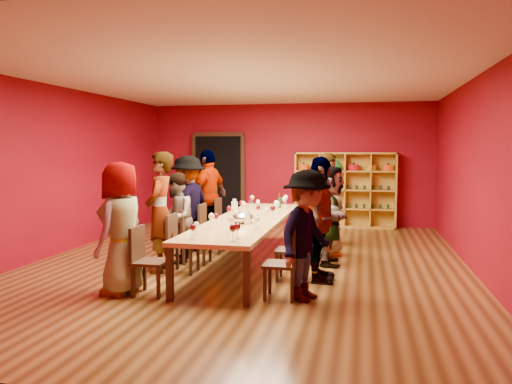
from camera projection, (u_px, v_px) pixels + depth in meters
room_shell at (248, 173)px, 8.07m from camera, size 7.10×9.10×3.04m
tasting_table at (248, 222)px, 8.14m from camera, size 1.10×4.50×0.75m
doorway at (219, 179)px, 12.80m from camera, size 1.40×0.17×2.30m
shelving_unit at (345, 186)px, 12.03m from camera, size 2.40×0.40×1.80m
chair_person_left_0 at (145, 257)px, 6.44m from camera, size 0.42×0.42×0.89m
person_left_0 at (121, 228)px, 6.48m from camera, size 0.55×0.89×1.72m
chair_person_left_1 at (179, 240)px, 7.60m from camera, size 0.42×0.42×0.89m
person_left_1 at (160, 212)px, 7.63m from camera, size 0.58×0.73×1.84m
chair_person_left_2 at (192, 233)px, 8.21m from camera, size 0.42×0.42×0.89m
person_left_2 at (176, 218)px, 8.25m from camera, size 0.58×0.81×1.50m
chair_person_left_3 at (208, 226)px, 9.05m from camera, size 0.42×0.42×0.89m
person_left_3 at (188, 204)px, 9.09m from camera, size 0.67×1.21×1.77m
chair_person_left_4 at (224, 218)px, 10.04m from camera, size 0.42×0.42×0.89m
person_left_4 at (209, 196)px, 10.06m from camera, size 0.80×1.19×1.86m
chair_person_right_0 at (287, 260)px, 6.27m from camera, size 0.42×0.42×0.89m
person_right_0 at (307, 235)px, 6.19m from camera, size 0.80×1.14×1.64m
chair_person_right_1 at (296, 246)px, 7.13m from camera, size 0.42×0.42×0.89m
person_right_1 at (320, 220)px, 7.03m from camera, size 0.48×1.05×1.78m
chair_person_right_2 at (305, 233)px, 8.21m from camera, size 0.42×0.42×0.89m
person_right_2 at (330, 215)px, 8.10m from camera, size 0.57×1.55×1.63m
chair_person_right_3 at (310, 227)px, 8.92m from camera, size 0.42×0.42×0.89m
person_right_3 at (329, 212)px, 8.83m from camera, size 0.60×0.83×1.53m
chair_person_right_4 at (315, 220)px, 9.78m from camera, size 0.42×0.42×0.89m
person_right_4 at (330, 200)px, 9.69m from camera, size 0.61×0.74×1.81m
wine_glass_0 at (252, 198)px, 10.05m from camera, size 0.08×0.08×0.21m
wine_glass_1 at (233, 229)px, 6.13m from camera, size 0.09×0.09×0.22m
wine_glass_2 at (243, 204)px, 8.96m from camera, size 0.08×0.08×0.20m
wine_glass_3 at (258, 202)px, 9.39m from camera, size 0.07×0.07×0.18m
wine_glass_4 at (196, 225)px, 6.59m from camera, size 0.07×0.07×0.18m
wine_glass_5 at (238, 227)px, 6.31m from camera, size 0.08×0.08×0.20m
wine_glass_6 at (229, 209)px, 8.16m from camera, size 0.08×0.08×0.20m
wine_glass_7 at (257, 220)px, 7.02m from camera, size 0.08×0.08×0.19m
wine_glass_8 at (277, 204)px, 8.82m from camera, size 0.09×0.09×0.22m
wine_glass_9 at (236, 214)px, 7.64m from camera, size 0.08×0.08×0.19m
wine_glass_10 at (256, 217)px, 7.16m from camera, size 0.09×0.09×0.21m
wine_glass_11 at (250, 200)px, 9.82m from camera, size 0.08×0.08×0.19m
wine_glass_12 at (273, 209)px, 8.21m from camera, size 0.08×0.08×0.21m
wine_glass_13 at (276, 203)px, 9.01m from camera, size 0.08×0.08×0.21m
wine_glass_14 at (241, 203)px, 9.13m from camera, size 0.08×0.08×0.19m
wine_glass_15 at (233, 210)px, 8.20m from camera, size 0.07×0.07×0.18m
wine_glass_16 at (286, 198)px, 9.98m from camera, size 0.09×0.09×0.22m
wine_glass_17 at (216, 217)px, 7.35m from camera, size 0.08×0.08×0.19m
wine_glass_18 at (266, 211)px, 7.87m from camera, size 0.08×0.08×0.21m
wine_glass_19 at (258, 208)px, 8.50m from camera, size 0.07×0.07×0.18m
wine_glass_20 at (193, 228)px, 6.29m from camera, size 0.08×0.08×0.19m
wine_glass_21 at (284, 200)px, 9.66m from camera, size 0.08×0.08×0.21m
wine_glass_22 at (212, 217)px, 7.16m from camera, size 0.09×0.09×0.22m
wine_glass_23 at (231, 220)px, 6.89m from camera, size 0.08×0.08×0.21m
spittoon_bowl at (243, 218)px, 7.64m from camera, size 0.34×0.34×0.19m
carafe_a at (234, 208)px, 8.44m from camera, size 0.13×0.13×0.29m
carafe_b at (247, 218)px, 7.44m from camera, size 0.11×0.11×0.23m
wine_bottle at (279, 202)px, 9.64m from camera, size 0.08×0.08×0.28m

